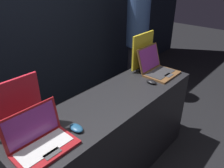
{
  "coord_description": "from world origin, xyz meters",
  "views": [
    {
      "loc": [
        -1.19,
        -0.79,
        1.87
      ],
      "look_at": [
        0.0,
        0.28,
        1.03
      ],
      "focal_mm": 35.0,
      "sensor_mm": 36.0,
      "label": 1
    }
  ],
  "objects_px": {
    "promo_stand_front": "(17,108)",
    "person_bystander": "(137,41)",
    "mouse_back": "(151,82)",
    "laptop_front": "(40,140)",
    "laptop_back": "(157,68)",
    "mouse_front": "(76,128)",
    "promo_stand_back": "(143,52)"
  },
  "relations": [
    {
      "from": "mouse_front",
      "to": "promo_stand_back",
      "type": "bearing_deg",
      "value": 13.15
    },
    {
      "from": "laptop_front",
      "to": "promo_stand_back",
      "type": "bearing_deg",
      "value": 9.41
    },
    {
      "from": "laptop_front",
      "to": "promo_stand_front",
      "type": "xyz_separation_m",
      "value": [
        -0.0,
        0.24,
        0.13
      ]
    },
    {
      "from": "mouse_front",
      "to": "promo_stand_back",
      "type": "height_order",
      "value": "promo_stand_back"
    },
    {
      "from": "mouse_back",
      "to": "promo_stand_back",
      "type": "bearing_deg",
      "value": 49.9
    },
    {
      "from": "laptop_back",
      "to": "promo_stand_front",
      "type": "bearing_deg",
      "value": 172.07
    },
    {
      "from": "laptop_front",
      "to": "laptop_back",
      "type": "bearing_deg",
      "value": 1.72
    },
    {
      "from": "mouse_front",
      "to": "laptop_front",
      "type": "bearing_deg",
      "value": 171.15
    },
    {
      "from": "promo_stand_front",
      "to": "laptop_back",
      "type": "distance_m",
      "value": 1.45
    },
    {
      "from": "mouse_front",
      "to": "mouse_back",
      "type": "distance_m",
      "value": 0.95
    },
    {
      "from": "promo_stand_front",
      "to": "mouse_back",
      "type": "xyz_separation_m",
      "value": [
        1.2,
        -0.29,
        -0.17
      ]
    },
    {
      "from": "laptop_front",
      "to": "person_bystander",
      "type": "bearing_deg",
      "value": 21.1
    },
    {
      "from": "laptop_front",
      "to": "mouse_back",
      "type": "bearing_deg",
      "value": -2.19
    },
    {
      "from": "laptop_back",
      "to": "mouse_back",
      "type": "height_order",
      "value": "laptop_back"
    },
    {
      "from": "promo_stand_front",
      "to": "laptop_back",
      "type": "relative_size",
      "value": 1.09
    },
    {
      "from": "laptop_back",
      "to": "mouse_back",
      "type": "relative_size",
      "value": 3.21
    },
    {
      "from": "promo_stand_front",
      "to": "person_bystander",
      "type": "height_order",
      "value": "person_bystander"
    },
    {
      "from": "mouse_front",
      "to": "promo_stand_front",
      "type": "distance_m",
      "value": 0.41
    },
    {
      "from": "laptop_front",
      "to": "mouse_back",
      "type": "xyz_separation_m",
      "value": [
        1.2,
        -0.05,
        -0.04
      ]
    },
    {
      "from": "laptop_front",
      "to": "laptop_back",
      "type": "xyz_separation_m",
      "value": [
        1.43,
        0.04,
        0.01
      ]
    },
    {
      "from": "laptop_front",
      "to": "promo_stand_back",
      "type": "relative_size",
      "value": 0.95
    },
    {
      "from": "mouse_front",
      "to": "person_bystander",
      "type": "bearing_deg",
      "value": 24.52
    },
    {
      "from": "promo_stand_front",
      "to": "laptop_back",
      "type": "height_order",
      "value": "promo_stand_front"
    },
    {
      "from": "promo_stand_front",
      "to": "person_bystander",
      "type": "bearing_deg",
      "value": 15.35
    },
    {
      "from": "mouse_front",
      "to": "person_bystander",
      "type": "relative_size",
      "value": 0.07
    },
    {
      "from": "laptop_front",
      "to": "person_bystander",
      "type": "relative_size",
      "value": 0.22
    },
    {
      "from": "person_bystander",
      "to": "laptop_back",
      "type": "bearing_deg",
      "value": -133.11
    },
    {
      "from": "promo_stand_front",
      "to": "person_bystander",
      "type": "distance_m",
      "value": 2.27
    },
    {
      "from": "mouse_back",
      "to": "mouse_front",
      "type": "bearing_deg",
      "value": 179.59
    },
    {
      "from": "mouse_front",
      "to": "promo_stand_front",
      "type": "xyz_separation_m",
      "value": [
        -0.25,
        0.28,
        0.17
      ]
    },
    {
      "from": "mouse_front",
      "to": "promo_stand_front",
      "type": "height_order",
      "value": "promo_stand_front"
    },
    {
      "from": "mouse_back",
      "to": "promo_stand_back",
      "type": "distance_m",
      "value": 0.41
    }
  ]
}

